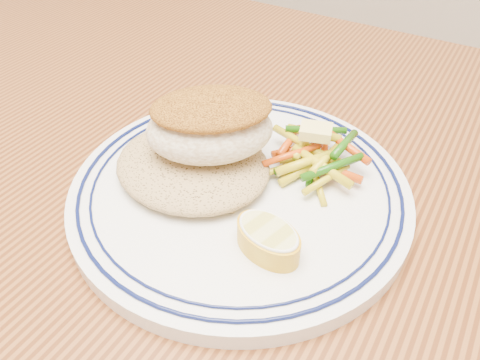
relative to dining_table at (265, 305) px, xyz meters
name	(u,v)px	position (x,y,z in m)	size (l,w,h in m)	color
dining_table	(265,305)	(0.00, 0.00, 0.00)	(1.50, 0.90, 0.75)	#552911
plate	(240,189)	(-0.04, 0.02, 0.11)	(0.29, 0.29, 0.02)	white
rice_pilaf	(192,162)	(-0.08, 0.02, 0.12)	(0.14, 0.12, 0.03)	#A08150
fish_fillet	(210,125)	(-0.07, 0.03, 0.16)	(0.13, 0.12, 0.05)	beige
vegetable_pile	(314,156)	(0.00, 0.08, 0.13)	(0.10, 0.10, 0.03)	#1B520A
butter_pat	(316,131)	(0.00, 0.08, 0.14)	(0.03, 0.02, 0.01)	#F5E477
lemon_wedge	(268,238)	(0.01, -0.03, 0.12)	(0.06, 0.06, 0.02)	gold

